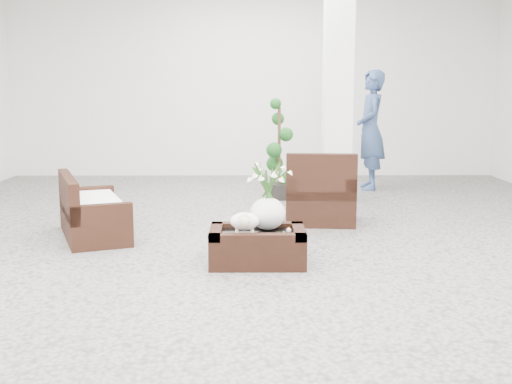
{
  "coord_description": "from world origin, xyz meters",
  "views": [
    {
      "loc": [
        -0.06,
        -6.46,
        1.69
      ],
      "look_at": [
        0.0,
        -0.1,
        0.62
      ],
      "focal_mm": 44.75,
      "sensor_mm": 36.0,
      "label": 1
    }
  ],
  "objects_px": {
    "armchair": "(321,187)",
    "loveseat": "(94,206)",
    "coffee_table": "(257,248)",
    "topiary": "(279,150)"
  },
  "relations": [
    {
      "from": "loveseat",
      "to": "topiary",
      "type": "distance_m",
      "value": 3.27
    },
    {
      "from": "loveseat",
      "to": "topiary",
      "type": "height_order",
      "value": "topiary"
    },
    {
      "from": "armchair",
      "to": "loveseat",
      "type": "height_order",
      "value": "armchair"
    },
    {
      "from": "armchair",
      "to": "topiary",
      "type": "xyz_separation_m",
      "value": [
        -0.45,
        1.63,
        0.29
      ]
    },
    {
      "from": "coffee_table",
      "to": "topiary",
      "type": "xyz_separation_m",
      "value": [
        0.36,
        3.52,
        0.58
      ]
    },
    {
      "from": "armchair",
      "to": "coffee_table",
      "type": "bearing_deg",
      "value": 71.92
    },
    {
      "from": "coffee_table",
      "to": "loveseat",
      "type": "xyz_separation_m",
      "value": [
        -1.82,
        1.13,
        0.2
      ]
    },
    {
      "from": "loveseat",
      "to": "armchair",
      "type": "bearing_deg",
      "value": -94.7
    },
    {
      "from": "topiary",
      "to": "coffee_table",
      "type": "bearing_deg",
      "value": -95.85
    },
    {
      "from": "armchair",
      "to": "loveseat",
      "type": "bearing_deg",
      "value": 21.27
    }
  ]
}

